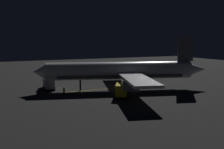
% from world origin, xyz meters
% --- Properties ---
extents(ground_plane, '(180.00, 180.00, 0.20)m').
position_xyz_m(ground_plane, '(0.00, 0.00, -0.10)').
color(ground_plane, '#272727').
extents(apron_guide_stripe, '(0.63, 18.35, 0.01)m').
position_xyz_m(apron_guide_stripe, '(2.19, 4.00, 0.00)').
color(apron_guide_stripe, gold).
rests_on(apron_guide_stripe, ground_plane).
extents(airliner, '(34.29, 37.96, 11.67)m').
position_xyz_m(airliner, '(-0.19, -0.59, 4.08)').
color(airliner, white).
rests_on(airliner, ground_plane).
extents(baggage_truck, '(6.29, 2.69, 2.62)m').
position_xyz_m(baggage_truck, '(7.51, 14.21, 1.33)').
color(baggage_truck, silver).
rests_on(baggage_truck, ground_plane).
extents(catering_truck, '(6.52, 5.04, 2.57)m').
position_xyz_m(catering_truck, '(-6.19, 2.86, 1.32)').
color(catering_truck, gold).
rests_on(catering_truck, ground_plane).
extents(ground_crew_worker, '(0.40, 0.40, 1.74)m').
position_xyz_m(ground_crew_worker, '(-0.98, 12.93, 0.89)').
color(ground_crew_worker, black).
rests_on(ground_crew_worker, ground_plane).
extents(traffic_cone_near_left, '(0.50, 0.50, 0.55)m').
position_xyz_m(traffic_cone_near_left, '(-4.36, 2.56, 0.25)').
color(traffic_cone_near_left, '#EA590F').
rests_on(traffic_cone_near_left, ground_plane).
extents(traffic_cone_near_right, '(0.50, 0.50, 0.55)m').
position_xyz_m(traffic_cone_near_right, '(-6.35, 2.69, 0.25)').
color(traffic_cone_near_right, '#EA590F').
rests_on(traffic_cone_near_right, ground_plane).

